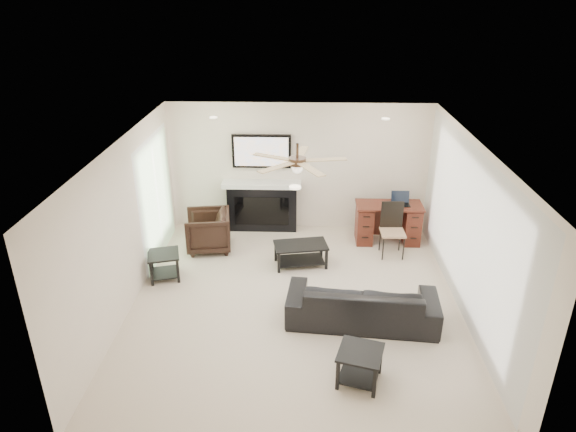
% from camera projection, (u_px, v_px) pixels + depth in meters
% --- Properties ---
extents(room_shell, '(5.50, 5.54, 2.52)m').
position_uv_depth(room_shell, '(310.00, 200.00, 7.26)').
color(room_shell, beige).
rests_on(room_shell, ground).
extents(sofa, '(2.21, 1.03, 0.63)m').
position_uv_depth(sofa, '(362.00, 302.00, 7.35)').
color(sofa, black).
rests_on(sofa, ground).
extents(armchair, '(0.90, 0.88, 0.72)m').
position_uv_depth(armchair, '(208.00, 231.00, 9.36)').
color(armchair, black).
rests_on(armchair, ground).
extents(coffee_table, '(0.98, 0.65, 0.40)m').
position_uv_depth(coffee_table, '(301.00, 255.00, 8.88)').
color(coffee_table, black).
rests_on(coffee_table, ground).
extents(end_table_near, '(0.64, 0.64, 0.45)m').
position_uv_depth(end_table_near, '(360.00, 366.00, 6.25)').
color(end_table_near, black).
rests_on(end_table_near, ground).
extents(end_table_left, '(0.61, 0.61, 0.45)m').
position_uv_depth(end_table_left, '(164.00, 266.00, 8.48)').
color(end_table_left, black).
rests_on(end_table_left, ground).
extents(fireplace_unit, '(1.52, 0.34, 1.91)m').
position_uv_depth(fireplace_unit, '(262.00, 184.00, 9.87)').
color(fireplace_unit, black).
rests_on(fireplace_unit, ground).
extents(desk, '(1.22, 0.56, 0.76)m').
position_uv_depth(desk, '(388.00, 223.00, 9.63)').
color(desk, '#37190D').
rests_on(desk, ground).
extents(desk_chair, '(0.43, 0.45, 0.97)m').
position_uv_depth(desk_chair, '(393.00, 231.00, 9.08)').
color(desk_chair, black).
rests_on(desk_chair, ground).
extents(laptop, '(0.33, 0.24, 0.23)m').
position_uv_depth(laptop, '(401.00, 199.00, 9.40)').
color(laptop, black).
rests_on(laptop, desk).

